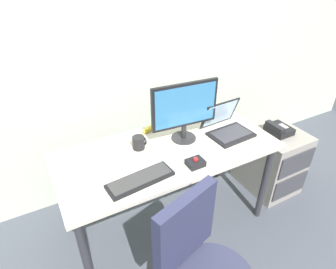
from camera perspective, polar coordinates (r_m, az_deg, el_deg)
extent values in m
plane|color=#464A54|center=(2.48, 0.00, -17.02)|extent=(8.00, 8.00, 0.00)
cube|color=beige|center=(2.31, -8.82, 19.90)|extent=(6.00, 0.10, 2.80)
cube|color=beige|center=(1.99, 0.00, -3.28)|extent=(1.53, 0.71, 0.03)
cylinder|color=#2D2D33|center=(1.90, -16.01, -23.04)|extent=(0.05, 0.05, 0.71)
cylinder|color=#2D2D33|center=(2.41, 18.69, -9.22)|extent=(0.05, 0.05, 0.71)
cylinder|color=#2D2D33|center=(2.30, -19.75, -11.75)|extent=(0.05, 0.05, 0.71)
cylinder|color=#2D2D33|center=(2.73, 10.21, -2.28)|extent=(0.05, 0.05, 0.71)
cube|color=gray|center=(2.79, 19.73, -4.60)|extent=(0.42, 0.52, 0.60)
cube|color=#38383D|center=(2.59, 24.39, -5.29)|extent=(0.38, 0.01, 0.20)
cube|color=#38383D|center=(2.74, 23.21, -9.46)|extent=(0.38, 0.01, 0.20)
cube|color=black|center=(2.60, 21.34, 0.93)|extent=(0.17, 0.20, 0.06)
cube|color=black|center=(2.54, 20.63, 1.48)|extent=(0.05, 0.18, 0.04)
cube|color=gray|center=(2.60, 21.93, 1.51)|extent=(0.07, 0.08, 0.01)
cube|color=#2D304E|center=(1.52, 3.47, -18.14)|extent=(0.40, 0.17, 0.42)
cylinder|color=#262628|center=(2.09, 3.14, -0.66)|extent=(0.18, 0.18, 0.01)
cylinder|color=#262628|center=(2.06, 3.19, 0.66)|extent=(0.04, 0.04, 0.10)
cube|color=black|center=(1.96, 3.37, 5.90)|extent=(0.49, 0.06, 0.32)
cube|color=teal|center=(1.95, 3.56, 5.73)|extent=(0.45, 0.04, 0.28)
cube|color=black|center=(1.72, -5.54, -9.03)|extent=(0.42, 0.18, 0.02)
cube|color=#353535|center=(1.71, -5.56, -8.68)|extent=(0.39, 0.15, 0.01)
cube|color=black|center=(2.17, 12.49, 0.00)|extent=(0.32, 0.24, 0.02)
cube|color=#38383D|center=(2.16, 12.53, 0.27)|extent=(0.28, 0.18, 0.00)
cube|color=black|center=(2.20, 10.33, 4.24)|extent=(0.31, 0.10, 0.21)
cube|color=silver|center=(2.20, 10.43, 4.17)|extent=(0.28, 0.08, 0.19)
cube|color=black|center=(1.83, 5.51, -5.66)|extent=(0.11, 0.09, 0.04)
sphere|color=maroon|center=(1.82, 5.55, -5.02)|extent=(0.04, 0.04, 0.04)
cylinder|color=black|center=(1.97, -5.94, -1.65)|extent=(0.08, 0.08, 0.09)
torus|color=black|center=(1.98, -4.71, -1.25)|extent=(0.01, 0.06, 0.06)
ellipsoid|color=yellow|center=(2.18, -3.37, 1.34)|extent=(0.19, 0.10, 0.04)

